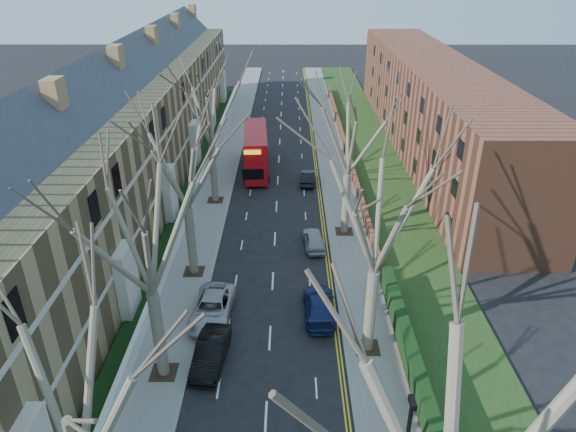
{
  "coord_description": "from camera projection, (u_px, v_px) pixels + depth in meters",
  "views": [
    {
      "loc": [
        1.14,
        -15.05,
        20.59
      ],
      "look_at": [
        1.07,
        18.8,
        3.2
      ],
      "focal_mm": 32.0,
      "sensor_mm": 36.0,
      "label": 1
    }
  ],
  "objects": [
    {
      "name": "tree_left_far",
      "position": [
        182.0,
        152.0,
        32.82
      ],
      "size": [
        10.15,
        10.15,
        14.22
      ],
      "color": "brown",
      "rests_on": "ground"
    },
    {
      "name": "car_right_near",
      "position": [
        319.0,
        305.0,
        32.48
      ],
      "size": [
        2.02,
        4.87,
        1.41
      ],
      "primitive_type": "imported",
      "rotation": [
        0.0,
        0.0,
        3.15
      ],
      "color": "navy",
      "rests_on": "ground"
    },
    {
      "name": "tree_right_near",
      "position": [
        469.0,
        430.0,
        12.94
      ],
      "size": [
        10.85,
        10.85,
        15.2
      ],
      "color": "brown",
      "rests_on": "ground"
    },
    {
      "name": "tree_left_mid",
      "position": [
        142.0,
        220.0,
        23.78
      ],
      "size": [
        10.5,
        10.5,
        14.71
      ],
      "color": "brown",
      "rests_on": "ground"
    },
    {
      "name": "car_right_mid",
      "position": [
        314.0,
        239.0,
        40.06
      ],
      "size": [
        1.9,
        3.99,
        1.32
      ],
      "primitive_type": "imported",
      "rotation": [
        0.0,
        0.0,
        3.23
      ],
      "color": "#969A9E",
      "rests_on": "ground"
    },
    {
      "name": "car_left_far",
      "position": [
        212.0,
        309.0,
        32.16
      ],
      "size": [
        2.69,
        5.34,
        1.45
      ],
      "primitive_type": "imported",
      "rotation": [
        0.0,
        0.0,
        -0.06
      ],
      "color": "#A8AAAE",
      "rests_on": "ground"
    },
    {
      "name": "car_right_far",
      "position": [
        308.0,
        177.0,
        51.21
      ],
      "size": [
        1.64,
        3.95,
        1.27
      ],
      "primitive_type": "imported",
      "rotation": [
        0.0,
        0.0,
        3.07
      ],
      "color": "black",
      "rests_on": "ground"
    },
    {
      "name": "terrace_left",
      "position": [
        131.0,
        134.0,
        47.87
      ],
      "size": [
        9.7,
        78.0,
        13.6
      ],
      "color": "olive",
      "rests_on": "ground"
    },
    {
      "name": "tree_right_mid",
      "position": [
        380.0,
        202.0,
        25.53
      ],
      "size": [
        10.5,
        10.5,
        14.71
      ],
      "color": "brown",
      "rests_on": "ground"
    },
    {
      "name": "wall_hedge_right",
      "position": [
        428.0,
        419.0,
        24.05
      ],
      "size": [
        0.7,
        24.0,
        1.8
      ],
      "color": "brown",
      "rests_on": "ground"
    },
    {
      "name": "flats_right",
      "position": [
        431.0,
        106.0,
        58.73
      ],
      "size": [
        13.97,
        54.0,
        10.0
      ],
      "color": "brown",
      "rests_on": "ground"
    },
    {
      "name": "tree_left_dist",
      "position": [
        208.0,
        99.0,
        43.35
      ],
      "size": [
        10.5,
        10.5,
        14.71
      ],
      "color": "brown",
      "rests_on": "ground"
    },
    {
      "name": "grass_verge_right",
      "position": [
        373.0,
        158.0,
        57.4
      ],
      "size": [
        6.0,
        102.0,
        0.06
      ],
      "color": "#1C3413",
      "rests_on": "ground"
    },
    {
      "name": "tree_left_near",
      "position": [
        58.0,
        396.0,
        15.17
      ],
      "size": [
        9.8,
        9.8,
        13.73
      ],
      "color": "brown",
      "rests_on": "ground"
    },
    {
      "name": "front_wall_left",
      "position": [
        199.0,
        182.0,
        50.1
      ],
      "size": [
        0.3,
        78.0,
        1.0
      ],
      "color": "white",
      "rests_on": "ground"
    },
    {
      "name": "pavement_right",
      "position": [
        332.0,
        159.0,
        57.45
      ],
      "size": [
        3.0,
        102.0,
        0.12
      ],
      "primitive_type": "cube",
      "color": "slate",
      "rests_on": "ground"
    },
    {
      "name": "tree_right_far",
      "position": [
        350.0,
        124.0,
        38.13
      ],
      "size": [
        10.15,
        10.15,
        14.22
      ],
      "color": "brown",
      "rests_on": "ground"
    },
    {
      "name": "car_left_mid",
      "position": [
        211.0,
        352.0,
        28.61
      ],
      "size": [
        1.93,
        4.56,
        1.46
      ],
      "primitive_type": "imported",
      "rotation": [
        0.0,
        0.0,
        -0.09
      ],
      "color": "black",
      "rests_on": "ground"
    },
    {
      "name": "double_decker_bus",
      "position": [
        256.0,
        152.0,
        53.55
      ],
      "size": [
        3.05,
        10.21,
        4.25
      ],
      "rotation": [
        0.0,
        0.0,
        3.2
      ],
      "color": "#AC0C12",
      "rests_on": "ground"
    },
    {
      "name": "pavement_left",
      "position": [
        225.0,
        159.0,
        57.47
      ],
      "size": [
        3.0,
        102.0,
        0.12
      ],
      "primitive_type": "cube",
      "color": "slate",
      "rests_on": "ground"
    }
  ]
}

